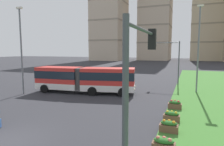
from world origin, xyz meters
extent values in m
plane|color=#2D2D33|center=(0.00, 0.00, 0.00)|extent=(260.00, 260.00, 0.00)
cube|color=red|center=(0.54, 13.25, 1.73)|extent=(6.41, 3.77, 2.55)
cube|color=silver|center=(0.54, 13.25, 0.80)|extent=(6.43, 3.80, 0.70)
cube|color=#19232D|center=(0.54, 13.25, 2.15)|extent=(6.45, 3.82, 0.90)
cube|color=red|center=(-5.47, 12.27, 1.73)|extent=(5.42, 3.00, 2.55)
cube|color=silver|center=(-5.47, 12.27, 0.80)|extent=(5.44, 3.02, 0.70)
cube|color=#19232D|center=(-5.47, 12.27, 2.15)|extent=(5.47, 3.05, 0.90)
cylinder|color=#383838|center=(-2.39, 12.58, 1.72)|extent=(2.40, 2.40, 2.45)
cylinder|color=black|center=(2.01, 14.87, 0.50)|extent=(1.04, 0.50, 1.00)
cylinder|color=black|center=(2.57, 12.43, 0.50)|extent=(1.04, 0.50, 1.00)
cylinder|color=black|center=(-1.30, 14.11, 0.50)|extent=(1.04, 0.50, 1.00)
cylinder|color=black|center=(-0.75, 11.67, 0.50)|extent=(1.04, 0.50, 1.00)
cylinder|color=black|center=(-6.89, 13.39, 0.50)|extent=(1.02, 0.38, 1.00)
cylinder|color=black|center=(-6.64, 10.90, 0.50)|extent=(1.02, 0.38, 1.00)
sphere|color=#F9EFC6|center=(3.28, 14.80, 0.80)|extent=(0.24, 0.24, 0.24)
sphere|color=#F9EFC6|center=(3.68, 13.04, 0.80)|extent=(0.24, 0.24, 0.24)
cube|color=black|center=(-6.00, 25.10, 0.58)|extent=(4.52, 2.11, 0.80)
cube|color=black|center=(-6.15, 25.11, 1.28)|extent=(2.49, 1.85, 0.60)
cylinder|color=black|center=(-4.44, 25.89, 0.32)|extent=(0.65, 0.27, 0.64)
cylinder|color=black|center=(-4.57, 24.10, 0.32)|extent=(0.65, 0.27, 0.64)
cylinder|color=black|center=(-7.43, 26.11, 0.32)|extent=(0.65, 0.27, 0.64)
cylinder|color=black|center=(-7.56, 24.31, 0.32)|extent=(0.65, 0.27, 0.64)
ellipsoid|color=#2D6B28|center=(8.15, 2.00, 0.62)|extent=(0.99, 0.50, 0.28)
sphere|color=#EF7566|center=(7.87, 2.00, 0.72)|extent=(0.20, 0.20, 0.20)
sphere|color=#EF7566|center=(8.15, 2.08, 0.72)|extent=(0.20, 0.20, 0.20)
sphere|color=#EF7566|center=(8.43, 1.94, 0.72)|extent=(0.20, 0.20, 0.20)
cube|color=brown|center=(8.15, 4.52, 0.30)|extent=(1.10, 0.56, 0.44)
ellipsoid|color=#2D6B28|center=(8.15, 4.52, 0.62)|extent=(0.99, 0.50, 0.28)
sphere|color=orange|center=(7.87, 4.52, 0.72)|extent=(0.20, 0.20, 0.20)
sphere|color=orange|center=(8.15, 4.60, 0.72)|extent=(0.20, 0.20, 0.20)
sphere|color=orange|center=(8.43, 4.46, 0.72)|extent=(0.20, 0.20, 0.20)
cube|color=brown|center=(8.15, 6.47, 0.30)|extent=(1.10, 0.56, 0.44)
ellipsoid|color=#2D6B28|center=(8.15, 6.47, 0.62)|extent=(0.99, 0.50, 0.28)
sphere|color=yellow|center=(7.87, 6.47, 0.72)|extent=(0.20, 0.20, 0.20)
sphere|color=yellow|center=(8.15, 6.55, 0.72)|extent=(0.20, 0.20, 0.20)
sphere|color=yellow|center=(8.43, 6.41, 0.72)|extent=(0.20, 0.20, 0.20)
cube|color=brown|center=(8.15, 9.67, 0.30)|extent=(1.10, 0.56, 0.44)
ellipsoid|color=#2D6B28|center=(8.15, 9.67, 0.62)|extent=(0.99, 0.50, 0.28)
sphere|color=red|center=(7.87, 9.67, 0.72)|extent=(0.20, 0.20, 0.20)
sphere|color=red|center=(8.15, 9.75, 0.72)|extent=(0.20, 0.20, 0.20)
sphere|color=red|center=(8.43, 9.61, 0.72)|extent=(0.20, 0.20, 0.20)
cylinder|color=#474C51|center=(7.75, 22.00, 3.15)|extent=(0.16, 0.16, 6.31)
cylinder|color=#474C51|center=(5.92, 22.00, 6.11)|extent=(3.67, 0.10, 0.10)
cube|color=black|center=(4.38, 22.00, 5.91)|extent=(0.28, 0.28, 0.80)
sphere|color=red|center=(4.38, 22.00, 6.16)|extent=(0.16, 0.16, 0.16)
sphere|color=yellow|center=(4.38, 22.00, 5.90)|extent=(0.16, 0.16, 0.16)
sphere|color=green|center=(4.38, 22.00, 5.64)|extent=(0.16, 0.16, 0.16)
cylinder|color=#474C51|center=(7.75, -3.00, 2.91)|extent=(0.16, 0.16, 5.83)
cylinder|color=#474C51|center=(7.75, -1.14, 5.63)|extent=(0.10, 3.73, 0.10)
cube|color=black|center=(7.75, 0.43, 5.43)|extent=(0.28, 0.28, 0.80)
sphere|color=red|center=(7.75, 0.43, 5.68)|extent=(0.16, 0.16, 0.16)
sphere|color=yellow|center=(7.75, 0.43, 5.42)|extent=(0.16, 0.16, 0.16)
sphere|color=green|center=(7.75, 0.43, 5.16)|extent=(0.16, 0.16, 0.16)
cylinder|color=slate|center=(-8.50, 9.54, 4.77)|extent=(0.18, 0.18, 9.55)
cube|color=white|center=(-8.50, 9.54, 9.65)|extent=(0.70, 0.28, 0.20)
cylinder|color=slate|center=(10.05, 17.60, 4.97)|extent=(0.18, 0.18, 9.94)
cube|color=white|center=(10.05, 17.60, 10.04)|extent=(0.70, 0.28, 0.20)
cube|color=#C6B299|center=(-30.00, 88.25, 24.16)|extent=(15.24, 17.30, 48.31)
cube|color=gray|center=(-30.00, 88.25, 10.01)|extent=(15.44, 17.50, 0.70)
cube|color=gray|center=(-30.00, 88.25, 19.67)|extent=(15.44, 17.50, 0.70)
cube|color=gray|center=(-30.00, 88.25, 29.34)|extent=(15.44, 17.50, 0.70)
cube|color=#C6B299|center=(-8.36, 99.64, 25.87)|extent=(15.44, 17.87, 51.74)
cube|color=gray|center=(-8.36, 99.64, 8.97)|extent=(15.64, 18.07, 0.70)
cube|color=gray|center=(-8.36, 99.64, 17.60)|extent=(15.64, 18.07, 0.70)
cube|color=gray|center=(-8.36, 99.64, 26.22)|extent=(15.64, 18.07, 0.70)
cube|color=beige|center=(16.76, 102.96, 21.60)|extent=(15.08, 14.81, 43.19)
cube|color=#9C8D6E|center=(16.76, 102.96, 8.99)|extent=(15.28, 15.01, 0.70)
cube|color=#9C8D6E|center=(16.76, 102.96, 17.63)|extent=(15.28, 15.01, 0.70)
cube|color=#9C8D6E|center=(16.76, 102.96, 26.26)|extent=(15.28, 15.01, 0.70)
camera|label=1|loc=(9.15, -7.44, 4.99)|focal=31.58mm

